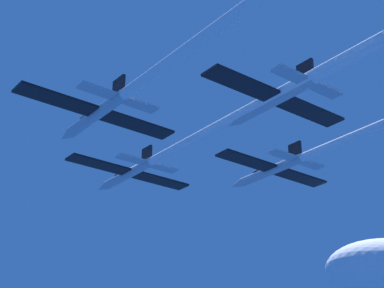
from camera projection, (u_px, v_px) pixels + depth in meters
The scene contains 3 objects.
jet_lead at pixel (185, 143), 63.17m from camera, with size 15.84×42.95×2.62m.
jet_left_wing at pixel (167, 63), 47.67m from camera, with size 15.84×43.42×2.62m.
jet_right_wing at pixel (373, 128), 59.45m from camera, with size 15.84×49.95×2.62m.
Camera 1 is at (-35.03, -56.56, -25.26)m, focal length 56.56 mm.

